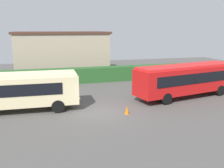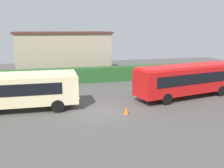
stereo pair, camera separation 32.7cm
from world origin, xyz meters
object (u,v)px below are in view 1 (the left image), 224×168
(person_center, at_px, (35,92))
(person_right, at_px, (169,80))
(traffic_cone, at_px, (127,110))
(bus_cream, at_px, (22,89))
(bus_red, at_px, (187,78))
(person_left, at_px, (17,90))

(person_center, relative_size, person_right, 1.10)
(traffic_cone, bearing_deg, person_right, 44.60)
(bus_cream, bearing_deg, bus_red, 2.65)
(person_left, bearing_deg, person_center, -6.56)
(person_center, height_order, traffic_cone, person_center)
(person_left, height_order, traffic_cone, person_left)
(person_left, bearing_deg, bus_red, 25.57)
(bus_red, xyz_separation_m, person_right, (0.28, 3.99, -0.89))
(traffic_cone, bearing_deg, bus_red, 24.56)
(bus_red, bearing_deg, bus_cream, 169.25)
(person_left, distance_m, traffic_cone, 10.63)
(person_right, bearing_deg, bus_red, -146.81)
(person_right, bearing_deg, person_left, 128.95)
(bus_cream, relative_size, person_left, 5.25)
(bus_red, distance_m, person_right, 4.09)
(bus_cream, xyz_separation_m, traffic_cone, (7.56, -2.98, -1.42))
(bus_cream, relative_size, traffic_cone, 14.59)
(bus_cream, xyz_separation_m, bus_red, (14.57, 0.22, 0.05))
(bus_red, height_order, person_left, bus_red)
(bus_red, distance_m, traffic_cone, 7.85)
(bus_cream, bearing_deg, person_center, 68.13)
(person_left, bearing_deg, traffic_cone, -0.69)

